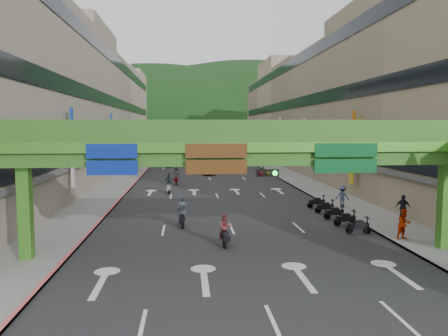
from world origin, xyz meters
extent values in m
plane|color=black|center=(0.00, 0.00, 0.00)|extent=(320.00, 320.00, 0.00)
cube|color=#28282B|center=(0.00, 50.00, 0.01)|extent=(18.00, 140.00, 0.02)
cube|color=gray|center=(-11.00, 50.00, 0.07)|extent=(4.00, 140.00, 0.15)
cube|color=gray|center=(11.00, 50.00, 0.07)|extent=(4.00, 140.00, 0.15)
cube|color=#CC5959|center=(-9.10, 50.00, 0.09)|extent=(0.20, 140.00, 0.18)
cube|color=gray|center=(9.10, 50.00, 0.09)|extent=(0.20, 140.00, 0.18)
cube|color=#9E937F|center=(-19.00, 50.00, 9.50)|extent=(12.00, 95.00, 19.00)
cube|color=black|center=(-12.95, 50.00, 4.20)|extent=(0.08, 90.25, 1.40)
cube|color=black|center=(-12.95, 50.00, 10.20)|extent=(0.08, 90.25, 1.40)
cube|color=black|center=(-12.95, 50.00, 16.20)|extent=(0.08, 90.25, 1.40)
cube|color=gray|center=(19.00, 50.00, 9.50)|extent=(12.00, 95.00, 19.00)
cube|color=black|center=(12.95, 50.00, 4.20)|extent=(0.08, 90.25, 1.40)
cube|color=black|center=(12.95, 50.00, 10.20)|extent=(0.08, 90.25, 1.40)
cube|color=black|center=(12.95, 50.00, 16.20)|extent=(0.08, 90.25, 1.40)
cube|color=#4C9E2D|center=(0.00, 6.00, 5.75)|extent=(28.00, 2.20, 0.50)
cube|color=#387223|center=(0.00, 6.00, 5.15)|extent=(28.00, 1.76, 0.70)
cube|color=#4C9E2D|center=(-11.00, 6.00, 2.40)|extent=(0.60, 0.60, 4.80)
cube|color=#4C9E2D|center=(11.00, 6.00, 2.40)|extent=(0.60, 0.60, 4.80)
cube|color=#387223|center=(0.00, 4.96, 6.55)|extent=(28.00, 0.12, 1.10)
cube|color=#387223|center=(0.00, 7.04, 6.55)|extent=(28.00, 0.12, 1.10)
cube|color=navy|center=(-6.50, 4.92, 5.15)|extent=(2.40, 0.12, 1.50)
cube|color=#593314|center=(-1.50, 4.92, 5.15)|extent=(3.00, 0.12, 1.50)
cube|color=#0C5926|center=(5.00, 4.92, 5.15)|extent=(3.20, 0.12, 1.50)
cube|color=black|center=(1.00, 4.77, 4.50)|extent=(1.10, 0.28, 0.35)
cube|color=#4C9E2D|center=(0.00, 65.00, 5.75)|extent=(28.00, 2.20, 0.50)
cube|color=#387223|center=(0.00, 65.00, 5.15)|extent=(28.00, 1.76, 0.70)
cube|color=#4C9E2D|center=(-11.00, 65.00, 2.40)|extent=(0.60, 0.60, 4.80)
cube|color=#4C9E2D|center=(11.00, 65.00, 2.40)|extent=(0.60, 0.60, 4.80)
cube|color=#387223|center=(0.00, 63.96, 6.55)|extent=(28.00, 0.12, 1.10)
cube|color=#387223|center=(0.00, 66.04, 6.55)|extent=(28.00, 0.12, 1.10)
ellipsoid|color=#1C4419|center=(-15.00, 160.00, 0.00)|extent=(168.00, 140.00, 112.00)
ellipsoid|color=#1C4419|center=(25.00, 180.00, 0.00)|extent=(208.00, 176.00, 128.00)
cylinder|color=black|center=(0.00, 30.00, 6.20)|extent=(26.00, 0.03, 0.03)
cone|color=red|center=(-12.50, 30.00, 5.95)|extent=(0.36, 0.36, 0.40)
cone|color=gold|center=(-10.23, 30.00, 5.95)|extent=(0.36, 0.36, 0.40)
cone|color=#193FB2|center=(-7.95, 30.00, 5.95)|extent=(0.36, 0.36, 0.40)
cone|color=silver|center=(-5.68, 30.00, 5.95)|extent=(0.36, 0.36, 0.40)
cone|color=#198C33|center=(-3.41, 30.00, 5.95)|extent=(0.36, 0.36, 0.40)
cone|color=orange|center=(-1.14, 30.00, 5.95)|extent=(0.36, 0.36, 0.40)
cone|color=red|center=(1.14, 30.00, 5.95)|extent=(0.36, 0.36, 0.40)
cone|color=gold|center=(3.41, 30.00, 5.95)|extent=(0.36, 0.36, 0.40)
cone|color=#193FB2|center=(5.68, 30.00, 5.95)|extent=(0.36, 0.36, 0.40)
cone|color=silver|center=(7.95, 30.00, 5.95)|extent=(0.36, 0.36, 0.40)
cone|color=#198C33|center=(10.23, 30.00, 5.95)|extent=(0.36, 0.36, 0.40)
cone|color=orange|center=(12.50, 30.00, 5.95)|extent=(0.36, 0.36, 0.40)
cube|color=black|center=(-3.26, 12.95, 0.55)|extent=(0.46, 1.32, 0.35)
cube|color=black|center=(-3.26, 12.95, 0.80)|extent=(0.35, 0.57, 0.18)
cube|color=black|center=(-3.31, 13.50, 1.05)|extent=(0.55, 0.11, 0.06)
cylinder|color=black|center=(-3.31, 13.50, 0.25)|extent=(0.14, 0.51, 0.50)
cylinder|color=black|center=(-3.22, 12.40, 0.25)|extent=(0.14, 0.51, 0.50)
imported|color=#4A5765|center=(-3.26, 12.95, 1.21)|extent=(0.66, 0.46, 1.72)
cube|color=black|center=(-0.81, 7.94, 0.55)|extent=(0.53, 1.34, 0.35)
cube|color=black|center=(-0.81, 7.94, 0.80)|extent=(0.38, 0.59, 0.18)
cube|color=black|center=(-0.73, 8.48, 1.05)|extent=(0.55, 0.14, 0.06)
cylinder|color=black|center=(-0.73, 8.48, 0.25)|extent=(0.17, 0.51, 0.50)
cylinder|color=black|center=(-0.89, 7.39, 0.25)|extent=(0.17, 0.51, 0.50)
imported|color=brown|center=(-0.81, 7.94, 1.10)|extent=(0.80, 0.66, 1.49)
cube|color=gray|center=(-4.75, 27.84, 0.55)|extent=(0.47, 1.33, 0.35)
cube|color=gray|center=(-4.75, 27.84, 0.80)|extent=(0.35, 0.58, 0.18)
cube|color=gray|center=(-4.80, 28.39, 1.05)|extent=(0.55, 0.11, 0.06)
cylinder|color=black|center=(-4.80, 28.39, 0.25)|extent=(0.15, 0.51, 0.50)
cylinder|color=black|center=(-4.70, 27.29, 0.25)|extent=(0.15, 0.51, 0.50)
imported|color=#28323B|center=(-4.75, 27.84, 1.20)|extent=(1.03, 0.51, 1.71)
cube|color=#760202|center=(-4.16, 34.78, 0.55)|extent=(0.40, 1.31, 0.35)
cube|color=#760202|center=(-4.16, 34.78, 0.80)|extent=(0.32, 0.56, 0.18)
cube|color=#760202|center=(-4.18, 35.33, 1.05)|extent=(0.55, 0.08, 0.06)
cylinder|color=black|center=(-4.18, 35.33, 0.25)|extent=(0.12, 0.50, 0.50)
cylinder|color=black|center=(-4.14, 34.23, 0.25)|extent=(0.12, 0.50, 0.50)
imported|color=#47454D|center=(-4.16, 34.78, 1.24)|extent=(0.89, 0.60, 1.78)
cube|color=black|center=(7.80, 9.92, 0.55)|extent=(1.33, 0.51, 0.35)
cube|color=black|center=(7.80, 9.92, 0.80)|extent=(0.58, 0.37, 0.18)
cube|color=black|center=(8.35, 9.85, 1.05)|extent=(0.13, 0.55, 0.06)
cylinder|color=black|center=(8.35, 9.85, 0.25)|extent=(0.51, 0.16, 0.50)
cylinder|color=black|center=(7.25, 9.98, 0.25)|extent=(0.51, 0.16, 0.50)
cube|color=black|center=(7.80, 12.12, 0.55)|extent=(1.33, 0.51, 0.35)
cube|color=black|center=(7.80, 12.12, 0.80)|extent=(0.58, 0.37, 0.18)
cube|color=black|center=(8.35, 12.05, 1.05)|extent=(0.13, 0.55, 0.06)
cylinder|color=black|center=(8.35, 12.05, 0.25)|extent=(0.51, 0.16, 0.50)
cylinder|color=black|center=(7.25, 12.18, 0.25)|extent=(0.51, 0.16, 0.50)
cube|color=black|center=(7.80, 14.32, 0.55)|extent=(1.33, 0.51, 0.35)
cube|color=black|center=(7.80, 14.32, 0.80)|extent=(0.58, 0.37, 0.18)
cube|color=black|center=(8.35, 14.25, 1.05)|extent=(0.13, 0.55, 0.06)
cylinder|color=black|center=(8.35, 14.25, 0.25)|extent=(0.51, 0.16, 0.50)
cylinder|color=black|center=(7.25, 14.38, 0.25)|extent=(0.51, 0.16, 0.50)
cube|color=black|center=(7.80, 16.52, 0.55)|extent=(1.33, 0.51, 0.35)
cube|color=black|center=(7.80, 16.52, 0.80)|extent=(0.58, 0.37, 0.18)
cube|color=black|center=(8.35, 16.45, 1.05)|extent=(0.13, 0.55, 0.06)
cylinder|color=black|center=(8.35, 16.45, 0.25)|extent=(0.51, 0.16, 0.50)
cylinder|color=black|center=(7.25, 16.58, 0.25)|extent=(0.51, 0.16, 0.50)
cube|color=black|center=(7.80, 18.72, 0.55)|extent=(1.33, 0.51, 0.35)
cube|color=black|center=(7.80, 18.72, 0.80)|extent=(0.58, 0.37, 0.18)
cube|color=black|center=(8.35, 18.65, 1.05)|extent=(0.13, 0.55, 0.06)
cylinder|color=black|center=(8.35, 18.65, 0.25)|extent=(0.51, 0.16, 0.50)
cylinder|color=black|center=(7.25, 18.78, 0.25)|extent=(0.51, 0.16, 0.50)
imported|color=gray|center=(-6.51, 57.87, 0.68)|extent=(1.93, 4.25, 1.35)
imported|color=gold|center=(-0.03, 45.26, 0.74)|extent=(2.32, 4.54, 1.48)
imported|color=red|center=(9.80, 8.00, 0.90)|extent=(1.03, 0.89, 1.80)
imported|color=black|center=(12.20, 12.86, 0.92)|extent=(1.12, 0.54, 1.85)
imported|color=#364360|center=(9.80, 18.23, 0.89)|extent=(0.99, 0.88, 1.78)
camera|label=1|loc=(-2.95, -16.25, 6.76)|focal=35.00mm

